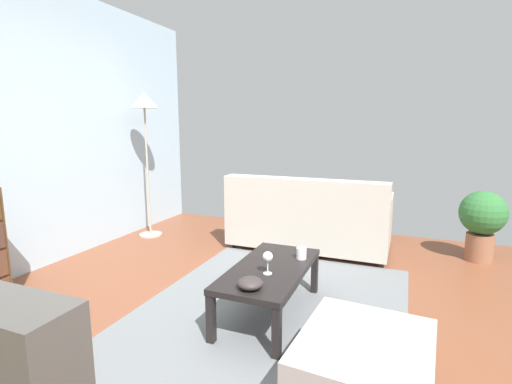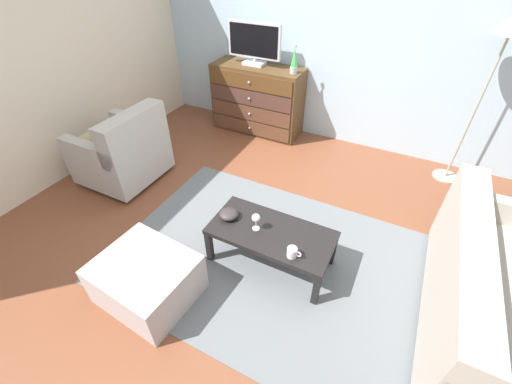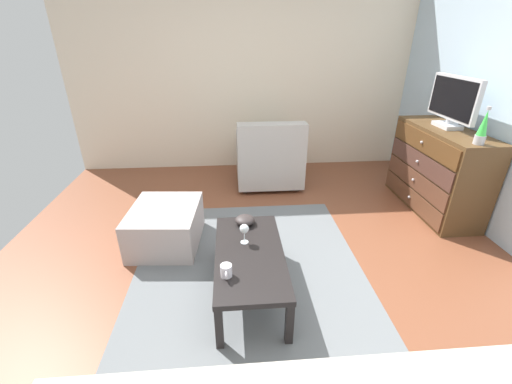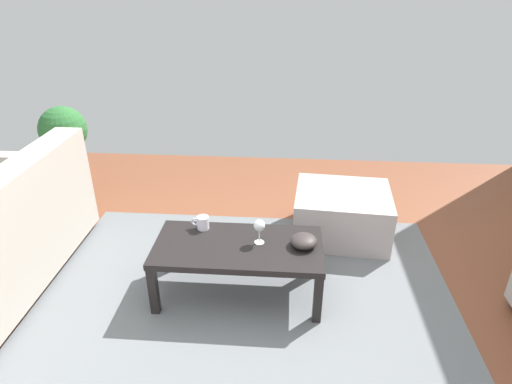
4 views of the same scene
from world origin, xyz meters
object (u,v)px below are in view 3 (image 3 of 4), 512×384
(bowl_decorative, at_px, (245,220))
(ottoman, at_px, (166,226))
(dresser, at_px, (437,170))
(armchair, at_px, (269,158))
(lava_lamp, at_px, (483,128))
(mug, at_px, (226,271))
(tv, at_px, (453,101))
(wine_glass, at_px, (244,229))
(coffee_table, at_px, (250,257))

(bowl_decorative, relative_size, ottoman, 0.23)
(dresser, distance_m, armchair, 1.92)
(lava_lamp, height_order, mug, lava_lamp)
(dresser, distance_m, mug, 2.70)
(mug, bearing_deg, tv, 123.00)
(wine_glass, relative_size, bowl_decorative, 0.97)
(dresser, distance_m, wine_glass, 2.39)
(dresser, bearing_deg, bowl_decorative, -69.42)
(armchair, bearing_deg, coffee_table, -10.52)
(dresser, relative_size, tv, 1.72)
(wine_glass, xyz_separation_m, mug, (0.37, -0.14, -0.07))
(tv, relative_size, mug, 6.26)
(coffee_table, relative_size, ottoman, 1.46)
(dresser, relative_size, bowl_decorative, 7.62)
(ottoman, bearing_deg, mug, 30.85)
(dresser, xyz_separation_m, armchair, (-0.80, -1.74, -0.10))
(bowl_decorative, bearing_deg, mug, -13.46)
(tv, height_order, coffee_table, tv)
(coffee_table, relative_size, armchair, 1.18)
(dresser, height_order, armchair, dresser)
(lava_lamp, height_order, wine_glass, lava_lamp)
(bowl_decorative, bearing_deg, ottoman, -113.58)
(wine_glass, relative_size, mug, 1.38)
(lava_lamp, distance_m, bowl_decorative, 2.20)
(lava_lamp, bearing_deg, mug, -67.57)
(dresser, xyz_separation_m, wine_glass, (1.07, -2.14, 0.03))
(bowl_decorative, bearing_deg, lava_lamp, 97.76)
(dresser, distance_m, lava_lamp, 0.79)
(tv, relative_size, bowl_decorative, 4.42)
(coffee_table, height_order, bowl_decorative, bowl_decorative)
(coffee_table, distance_m, ottoman, 1.03)
(lava_lamp, bearing_deg, armchair, -127.73)
(dresser, height_order, lava_lamp, lava_lamp)
(lava_lamp, distance_m, ottoman, 2.94)
(wine_glass, bearing_deg, tv, 117.39)
(tv, distance_m, mug, 2.85)
(bowl_decorative, distance_m, armchair, 1.65)
(coffee_table, bearing_deg, wine_glass, -166.54)
(lava_lamp, bearing_deg, wine_glass, -75.31)
(mug, bearing_deg, dresser, 122.24)
(lava_lamp, height_order, coffee_table, lava_lamp)
(dresser, relative_size, mug, 10.79)
(coffee_table, bearing_deg, lava_lamp, 108.10)
(mug, bearing_deg, wine_glass, 159.94)
(bowl_decorative, distance_m, ottoman, 0.82)
(lava_lamp, height_order, bowl_decorative, lava_lamp)
(dresser, xyz_separation_m, bowl_decorative, (0.80, -2.13, -0.05))
(dresser, xyz_separation_m, coffee_table, (1.19, -2.11, -0.14))
(coffee_table, xyz_separation_m, armchair, (-1.99, 0.37, 0.03))
(dresser, relative_size, armchair, 1.42)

